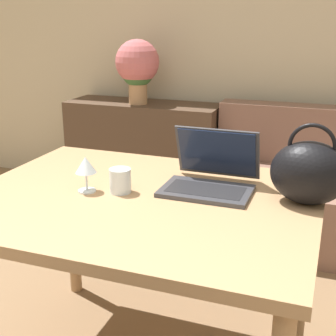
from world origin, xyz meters
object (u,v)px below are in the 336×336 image
at_px(laptop, 211,172).
at_px(wine_glass, 86,167).
at_px(drinking_glass, 120,181).
at_px(handbag, 309,172).
at_px(flower_vase, 137,66).

bearing_deg(laptop, wine_glass, -153.83).
bearing_deg(drinking_glass, handbag, 11.01).
distance_m(wine_glass, handbag, 0.80).
bearing_deg(handbag, flower_vase, 129.93).
xyz_separation_m(drinking_glass, wine_glass, (-0.12, -0.04, 0.05)).
bearing_deg(handbag, drinking_glass, -168.99).
distance_m(laptop, drinking_glass, 0.35).
relative_size(wine_glass, handbag, 0.47).
xyz_separation_m(drinking_glass, handbag, (0.66, 0.13, 0.07)).
distance_m(wine_glass, flower_vase, 1.87).
bearing_deg(wine_glass, laptop, 26.17).
bearing_deg(laptop, drinking_glass, -150.48).
bearing_deg(flower_vase, drinking_glass, -68.36).
relative_size(laptop, drinking_glass, 3.63).
xyz_separation_m(laptop, handbag, (0.36, -0.04, 0.06)).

